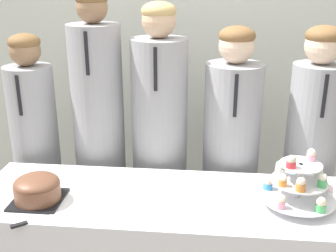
# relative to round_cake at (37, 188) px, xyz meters

# --- Properties ---
(wall_back) EXTENTS (9.00, 0.06, 2.70)m
(wall_back) POSITION_rel_round_cake_xyz_m (0.58, 1.34, 0.58)
(wall_back) COLOR silver
(wall_back) RESTS_ON ground_plane
(round_cake) EXTENTS (0.22, 0.22, 0.13)m
(round_cake) POSITION_rel_round_cake_xyz_m (0.00, 0.00, 0.00)
(round_cake) COLOR black
(round_cake) RESTS_ON table
(cake_knife) EXTENTS (0.19, 0.15, 0.01)m
(cake_knife) POSITION_rel_round_cake_xyz_m (0.03, -0.17, -0.06)
(cake_knife) COLOR silver
(cake_knife) RESTS_ON table
(cupcake_stand) EXTENTS (0.33, 0.33, 0.26)m
(cupcake_stand) POSITION_rel_round_cake_xyz_m (1.16, 0.08, 0.05)
(cupcake_stand) COLOR silver
(cupcake_stand) RESTS_ON table
(student_0) EXTENTS (0.27, 0.27, 1.38)m
(student_0) POSITION_rel_round_cake_xyz_m (-0.25, 0.58, -0.12)
(student_0) COLOR #939399
(student_0) RESTS_ON ground_plane
(student_1) EXTENTS (0.29, 0.29, 1.61)m
(student_1) POSITION_rel_round_cake_xyz_m (0.14, 0.58, -0.01)
(student_1) COLOR #939399
(student_1) RESTS_ON ground_plane
(student_2) EXTENTS (0.31, 0.31, 1.55)m
(student_2) POSITION_rel_round_cake_xyz_m (0.49, 0.58, -0.04)
(student_2) COLOR #939399
(student_2) RESTS_ON ground_plane
(student_3) EXTENTS (0.31, 0.32, 1.44)m
(student_3) POSITION_rel_round_cake_xyz_m (0.89, 0.58, -0.10)
(student_3) COLOR #939399
(student_3) RESTS_ON ground_plane
(student_4) EXTENTS (0.28, 0.28, 1.44)m
(student_4) POSITION_rel_round_cake_xyz_m (1.32, 0.58, -0.08)
(student_4) COLOR #939399
(student_4) RESTS_ON ground_plane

